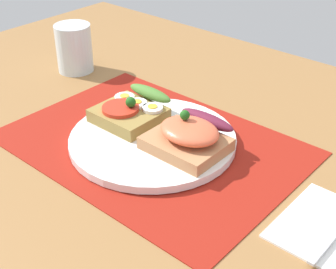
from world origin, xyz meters
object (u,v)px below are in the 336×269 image
at_px(sandwich_egg_tomato, 132,110).
at_px(sandwich_salmon, 190,136).
at_px(drinking_glass, 74,48).
at_px(plate, 153,140).

xyz_separation_m(sandwich_egg_tomato, sandwich_salmon, (0.12, -0.01, 0.01)).
bearing_deg(drinking_glass, sandwich_salmon, -14.12).
bearing_deg(sandwich_egg_tomato, drinking_glass, 160.48).
bearing_deg(drinking_glass, plate, -18.84).
relative_size(sandwich_egg_tomato, drinking_glass, 1.14).
height_order(plate, sandwich_egg_tomato, sandwich_egg_tomato).
height_order(sandwich_salmon, drinking_glass, drinking_glass).
relative_size(sandwich_salmon, drinking_glass, 1.18).
distance_m(plate, sandwich_egg_tomato, 0.06).
bearing_deg(plate, sandwich_egg_tomato, 163.92).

